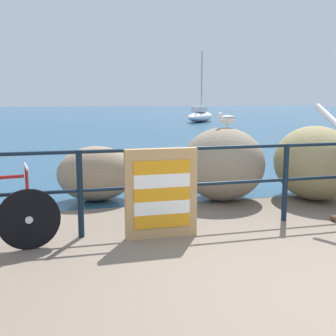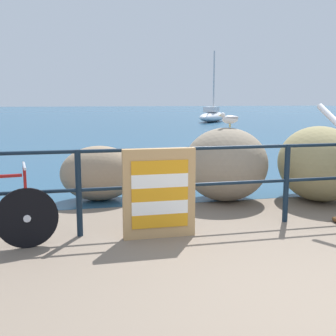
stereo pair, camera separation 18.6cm
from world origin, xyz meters
name	(u,v)px [view 2 (the right image)]	position (x,y,z in m)	size (l,w,h in m)	color
ground_plane	(109,130)	(0.00, 20.00, -0.05)	(120.00, 120.00, 0.10)	#756656
sea_surface	(87,113)	(0.00, 48.44, 0.00)	(120.00, 90.00, 0.01)	navy
promenade_railing	(239,176)	(0.00, 2.19, 0.64)	(9.31, 0.07, 1.02)	black
folded_deckchair_stack	(159,193)	(-1.08, 1.94, 0.52)	(0.84, 0.10, 1.04)	tan
breakwater_boulder_main	(226,164)	(0.32, 3.50, 0.58)	(1.33, 1.24, 1.15)	gray
breakwater_boulder_left	(99,173)	(-1.62, 3.97, 0.43)	(1.22, 0.89, 0.87)	gray
breakwater_boulder_right	(319,164)	(1.75, 3.18, 0.59)	(1.19, 1.54, 1.18)	#998B5D
seagull	(230,119)	(0.39, 3.54, 1.29)	(0.34, 0.12, 0.23)	gold
sailboat	(212,116)	(7.81, 25.98, 0.42)	(3.61, 4.34, 4.90)	white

